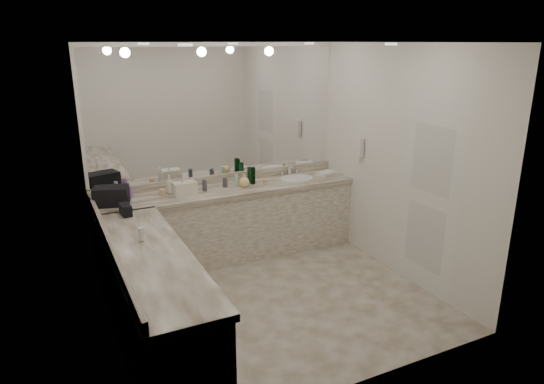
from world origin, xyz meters
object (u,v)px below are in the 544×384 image
soap_bottle_c (244,180)px  wall_phone (360,148)px  black_toiletry_bag (111,196)px  sink (297,179)px  hand_towel (326,173)px  soap_bottle_a (169,185)px  soap_bottle_b (183,187)px  cream_cosmetic_case (185,188)px

soap_bottle_c → wall_phone: bearing=-18.8°
wall_phone → black_toiletry_bag: bearing=171.2°
soap_bottle_c → sink: bearing=2.8°
hand_towel → soap_bottle_c: bearing=-178.6°
soap_bottle_a → soap_bottle_b: size_ratio=1.16×
sink → wall_phone: wall_phone is taller
wall_phone → soap_bottle_b: wall_phone is taller
wall_phone → cream_cosmetic_case: bearing=167.5°
black_toiletry_bag → hand_towel: size_ratio=1.49×
soap_bottle_b → hand_towel: bearing=0.3°
cream_cosmetic_case → soap_bottle_c: (0.75, -0.01, 0.01)m
soap_bottle_a → soap_bottle_b: bearing=-37.0°
soap_bottle_b → black_toiletry_bag: bearing=-178.0°
black_toiletry_bag → cream_cosmetic_case: black_toiletry_bag is taller
sink → soap_bottle_c: (-0.76, -0.04, 0.09)m
cream_cosmetic_case → hand_towel: cream_cosmetic_case is taller
hand_towel → cream_cosmetic_case: bearing=-179.3°
black_toiletry_bag → cream_cosmetic_case: 0.82m
sink → soap_bottle_c: size_ratio=2.62×
hand_towel → soap_bottle_c: size_ratio=1.46×
black_toiletry_bag → soap_bottle_b: size_ratio=1.93×
cream_cosmetic_case → soap_bottle_a: bearing=142.9°
soap_bottle_b → soap_bottle_a: bearing=143.0°
cream_cosmetic_case → black_toiletry_bag: bearing=-179.5°
soap_bottle_a → soap_bottle_b: soap_bottle_a is taller
soap_bottle_a → black_toiletry_bag: bearing=-169.5°
cream_cosmetic_case → wall_phone: bearing=-13.1°
black_toiletry_bag → soap_bottle_b: (0.80, 0.03, -0.01)m
wall_phone → sink: bearing=140.4°
cream_cosmetic_case → hand_towel: 1.96m
soap_bottle_b → soap_bottle_c: soap_bottle_b is taller
cream_cosmetic_case → soap_bottle_a: 0.19m
wall_phone → hand_towel: bearing=107.5°
soap_bottle_b → cream_cosmetic_case: bearing=-33.3°
black_toiletry_bag → wall_phone: bearing=-8.8°
sink → cream_cosmetic_case: (-1.51, -0.03, 0.08)m
cream_cosmetic_case → soap_bottle_a: soap_bottle_a is taller
sink → hand_towel: (0.45, -0.01, 0.03)m
wall_phone → soap_bottle_a: (-2.26, 0.58, -0.34)m
sink → black_toiletry_bag: 2.33m
black_toiletry_bag → cream_cosmetic_case: (0.82, 0.01, -0.03)m
soap_bottle_a → wall_phone: bearing=-14.4°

